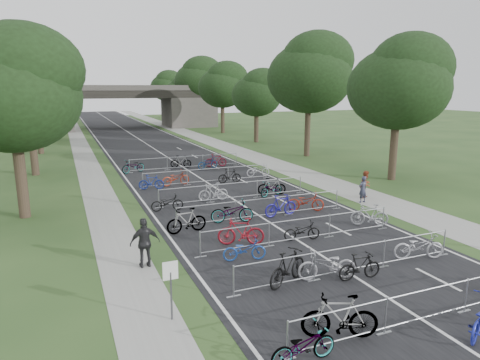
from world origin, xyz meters
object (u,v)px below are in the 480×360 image
object	(u,v)px
park_sign	(171,280)
bike_1	(340,317)
bike_0	(303,346)
overpass_bridge	(121,107)
pedestrian_a	(363,189)
pedestrian_c	(145,243)
pedestrian_b	(366,184)

from	to	relation	value
park_sign	bike_1	bearing A→B (deg)	-34.03
bike_0	bike_1	distance (m)	1.59
overpass_bridge	park_sign	size ratio (longest dim) A/B	16.99
park_sign	pedestrian_a	world-z (taller)	park_sign
overpass_bridge	pedestrian_c	bearing A→B (deg)	-96.70
pedestrian_b	pedestrian_a	bearing A→B (deg)	-162.27
park_sign	bike_1	distance (m)	4.84
park_sign	pedestrian_c	distance (m)	4.12
overpass_bridge	pedestrian_a	world-z (taller)	overpass_bridge
bike_1	pedestrian_c	size ratio (longest dim) A/B	1.09
bike_0	pedestrian_c	world-z (taller)	pedestrian_c
bike_1	pedestrian_c	world-z (taller)	pedestrian_c
overpass_bridge	bike_0	size ratio (longest dim) A/B	16.99
pedestrian_a	pedestrian_c	world-z (taller)	pedestrian_c
pedestrian_b	pedestrian_c	distance (m)	15.44
bike_1	pedestrian_b	bearing A→B (deg)	161.96
pedestrian_b	bike_0	bearing A→B (deg)	-159.25
bike_0	pedestrian_c	bearing A→B (deg)	16.85
overpass_bridge	pedestrian_b	size ratio (longest dim) A/B	18.39
bike_1	pedestrian_c	bearing A→B (deg)	-126.63
park_sign	bike_0	distance (m)	4.18
overpass_bridge	pedestrian_a	size ratio (longest dim) A/B	19.51
pedestrian_b	bike_1	bearing A→B (deg)	-156.83
bike_0	park_sign	bearing A→B (deg)	35.60
overpass_bridge	pedestrian_b	xyz separation A→B (m)	(7.71, -52.61, -2.69)
park_sign	bike_0	bearing A→B (deg)	-52.52
park_sign	bike_1	world-z (taller)	park_sign
overpass_bridge	park_sign	distance (m)	62.41
bike_1	pedestrian_b	size ratio (longest dim) A/B	1.25
overpass_bridge	bike_1	bearing A→B (deg)	-92.50
bike_0	bike_1	size ratio (longest dim) A/B	0.87
overpass_bridge	pedestrian_c	xyz separation A→B (m)	(-6.80, -57.89, -2.57)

